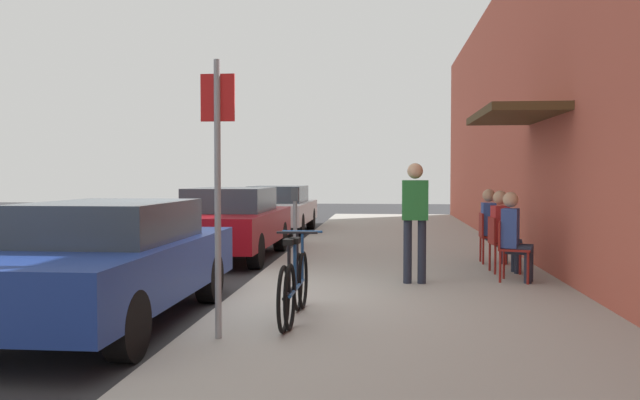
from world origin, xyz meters
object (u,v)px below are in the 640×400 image
(cafe_chair_0, at_px, (510,246))
(seated_patron_2, at_px, (492,223))
(parked_car_2, at_px, (278,208))
(bicycle_1, at_px, (291,287))
(cafe_chair_2, at_px, (488,234))
(parking_meter, at_px, (295,221))
(seated_patron_1, at_px, (504,228))
(pedestrian_standing, at_px, (415,213))
(street_sign, at_px, (218,176))
(parked_car_0, at_px, (107,260))
(bicycle_0, at_px, (297,285))
(parked_car_1, at_px, (230,222))
(cafe_chair_1, at_px, (500,241))
(seated_patron_0, at_px, (514,233))

(cafe_chair_0, distance_m, seated_patron_2, 1.97)
(parked_car_2, height_order, bicycle_1, parked_car_2)
(bicycle_1, bearing_deg, cafe_chair_2, 60.25)
(parking_meter, distance_m, seated_patron_1, 3.38)
(cafe_chair_0, relative_size, pedestrian_standing, 0.51)
(street_sign, relative_size, pedestrian_standing, 1.53)
(parked_car_0, xyz_separation_m, bicycle_0, (2.12, -0.03, -0.23))
(cafe_chair_0, xyz_separation_m, cafe_chair_2, (-0.00, 1.96, 0.00))
(bicycle_0, xyz_separation_m, seated_patron_2, (2.79, 4.71, 0.34))
(parked_car_1, height_order, cafe_chair_1, parked_car_1)
(parked_car_0, height_order, seated_patron_0, seated_patron_0)
(parked_car_1, distance_m, cafe_chair_1, 5.34)
(cafe_chair_2, xyz_separation_m, pedestrian_standing, (-1.37, -2.29, 0.50))
(parking_meter, distance_m, street_sign, 4.99)
(street_sign, height_order, seated_patron_2, street_sign)
(parked_car_0, xyz_separation_m, parked_car_2, (0.00, 11.69, -0.01))
(parked_car_0, xyz_separation_m, street_sign, (1.50, -0.95, 0.93))
(cafe_chair_0, relative_size, cafe_chair_1, 1.00)
(cafe_chair_1, bearing_deg, cafe_chair_2, 90.01)
(parked_car_0, xyz_separation_m, parked_car_1, (-0.00, 5.78, 0.02))
(seated_patron_0, bearing_deg, cafe_chair_1, 94.07)
(seated_patron_1, bearing_deg, pedestrian_standing, -140.72)
(parked_car_0, relative_size, parked_car_1, 1.00)
(parking_meter, relative_size, cafe_chair_2, 1.52)
(cafe_chair_0, xyz_separation_m, seated_patron_0, (0.06, -0.02, 0.19))
(parked_car_2, bearing_deg, cafe_chair_0, -61.60)
(parking_meter, bearing_deg, seated_patron_0, -20.82)
(seated_patron_1, height_order, cafe_chair_2, seated_patron_1)
(parked_car_1, bearing_deg, pedestrian_standing, -44.35)
(parked_car_0, height_order, seated_patron_1, seated_patron_1)
(parking_meter, height_order, bicycle_1, parking_meter)
(street_sign, relative_size, seated_patron_1, 2.02)
(parked_car_0, xyz_separation_m, cafe_chair_0, (4.85, 2.72, -0.09))
(seated_patron_2, bearing_deg, street_sign, -121.16)
(parking_meter, relative_size, bicycle_1, 0.77)
(parked_car_2, distance_m, bicycle_1, 12.04)
(seated_patron_0, relative_size, seated_patron_1, 1.00)
(bicycle_0, distance_m, bicycle_1, 0.14)
(cafe_chair_2, bearing_deg, bicycle_1, -119.75)
(seated_patron_1, distance_m, cafe_chair_2, 1.14)
(seated_patron_0, xyz_separation_m, cafe_chair_1, (-0.06, 0.86, -0.19))
(parked_car_2, relative_size, seated_patron_1, 3.41)
(parked_car_2, relative_size, seated_patron_2, 3.41)
(cafe_chair_2, bearing_deg, parking_meter, -167.92)
(bicycle_0, relative_size, cafe_chair_1, 1.97)
(parking_meter, xyz_separation_m, bicycle_0, (0.57, -4.01, -0.41))
(pedestrian_standing, bearing_deg, bicycle_1, -118.68)
(bicycle_1, xyz_separation_m, cafe_chair_1, (2.77, 3.72, 0.14))
(cafe_chair_2, distance_m, pedestrian_standing, 2.72)
(parked_car_0, bearing_deg, pedestrian_standing, 34.50)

